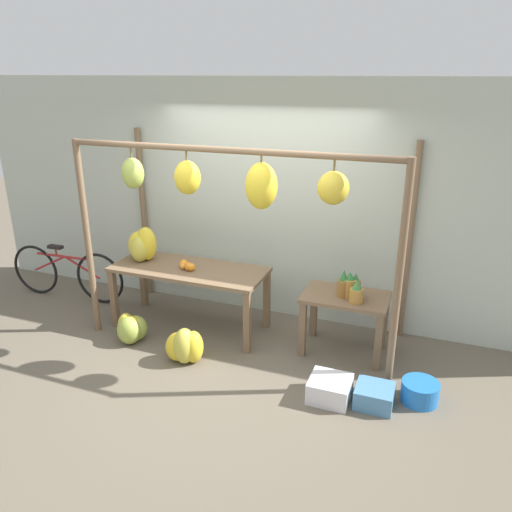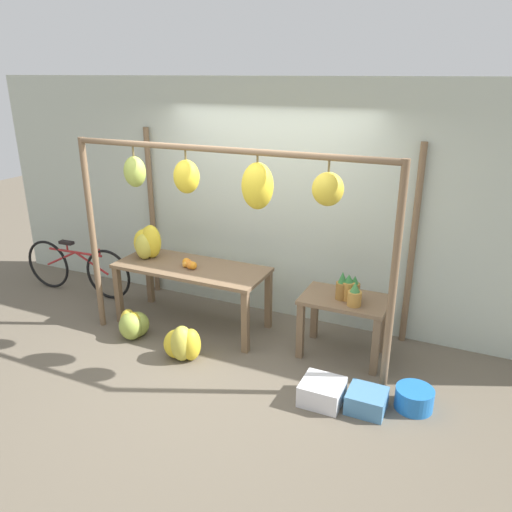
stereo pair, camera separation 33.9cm
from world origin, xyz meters
TOP-DOWN VIEW (x-y plane):
  - ground_plane at (0.00, 0.00)m, footprint 20.00×20.00m
  - shop_wall_back at (0.00, 1.36)m, footprint 8.00×0.08m
  - stall_awning at (0.08, 0.32)m, footprint 3.39×1.29m
  - display_table_main at (-0.67, 0.61)m, footprint 1.77×0.72m
  - display_table_side at (1.12, 0.69)m, footprint 0.88×0.57m
  - banana_pile_on_table at (-1.29, 0.65)m, footprint 0.39×0.37m
  - orange_pile at (-0.68, 0.57)m, footprint 0.22×0.16m
  - pineapple_cluster at (1.17, 0.64)m, footprint 0.29×0.27m
  - banana_pile_ground_left at (-1.13, 0.06)m, footprint 0.42×0.40m
  - banana_pile_ground_right at (-0.37, -0.09)m, footprint 0.46×0.38m
  - fruit_crate_white at (1.17, -0.19)m, footprint 0.37×0.36m
  - blue_bucket at (1.95, 0.07)m, footprint 0.34×0.34m
  - parked_bicycle at (-2.56, 0.75)m, footprint 1.68×0.12m
  - fruit_crate_purple at (1.57, -0.13)m, footprint 0.34×0.32m

SIDE VIEW (x-z plane):
  - ground_plane at x=0.00m, z-range 0.00..0.00m
  - fruit_crate_purple at x=1.57m, z-range 0.00..0.18m
  - blue_bucket at x=1.95m, z-range 0.00..0.20m
  - fruit_crate_white at x=1.17m, z-range 0.00..0.21m
  - banana_pile_ground_left at x=-1.13m, z-range -0.01..0.32m
  - banana_pile_ground_right at x=-0.37m, z-range -0.02..0.37m
  - parked_bicycle at x=-2.56m, z-range 0.00..0.72m
  - display_table_side at x=1.12m, z-range 0.19..0.85m
  - display_table_main at x=-0.67m, z-range 0.27..1.02m
  - pineapple_cluster at x=1.17m, z-range 0.63..0.93m
  - orange_pile at x=-0.68m, z-range 0.74..0.84m
  - banana_pile_on_table at x=-1.29m, z-range 0.72..1.13m
  - shop_wall_back at x=0.00m, z-range 0.00..2.80m
  - stall_awning at x=0.08m, z-range 0.57..2.77m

